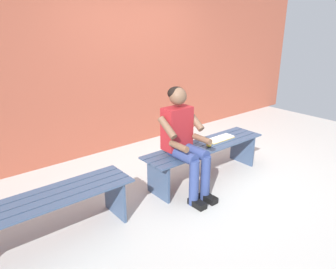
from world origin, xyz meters
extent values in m
cube|color=#B2B2AD|center=(1.07, 1.00, -0.02)|extent=(10.00, 7.00, 0.04)
cube|color=#9E4C38|center=(0.50, -1.78, 1.52)|extent=(9.50, 0.24, 3.04)
cube|color=#384C6B|center=(0.00, -0.17, 0.46)|extent=(1.78, 0.10, 0.02)
cube|color=#384C6B|center=(0.00, -0.06, 0.46)|extent=(1.78, 0.10, 0.02)
cube|color=#384C6B|center=(0.00, 0.06, 0.46)|extent=(1.78, 0.10, 0.02)
cube|color=#384C6B|center=(0.00, 0.17, 0.46)|extent=(1.78, 0.10, 0.02)
cube|color=#384C6B|center=(-0.77, 0.00, 0.22)|extent=(0.03, 0.40, 0.45)
cube|color=#384C6B|center=(0.77, 0.00, 0.22)|extent=(0.03, 0.40, 0.45)
cube|color=#384C6B|center=(2.14, -0.17, 0.46)|extent=(1.81, 0.10, 0.02)
cube|color=#384C6B|center=(2.14, -0.06, 0.46)|extent=(1.81, 0.10, 0.02)
cube|color=#384C6B|center=(2.14, 0.06, 0.46)|extent=(1.81, 0.10, 0.02)
cube|color=#384C6B|center=(2.14, 0.17, 0.46)|extent=(1.81, 0.10, 0.02)
cube|color=#384C6B|center=(1.35, 0.00, 0.22)|extent=(0.03, 0.40, 0.45)
cube|color=maroon|center=(0.47, -0.02, 0.79)|extent=(0.34, 0.20, 0.50)
sphere|color=brown|center=(0.47, -0.01, 1.17)|extent=(0.20, 0.20, 0.20)
ellipsoid|color=black|center=(0.47, -0.04, 1.20)|extent=(0.20, 0.19, 0.15)
cylinder|color=navy|center=(0.38, 0.18, 0.54)|extent=(0.13, 0.40, 0.13)
cylinder|color=navy|center=(0.56, 0.18, 0.54)|extent=(0.13, 0.40, 0.13)
cylinder|color=navy|center=(0.38, 0.38, 0.27)|extent=(0.11, 0.11, 0.54)
cube|color=black|center=(0.38, 0.44, 0.04)|extent=(0.10, 0.22, 0.07)
cylinder|color=navy|center=(0.56, 0.38, 0.27)|extent=(0.11, 0.11, 0.54)
cube|color=black|center=(0.56, 0.44, 0.04)|extent=(0.10, 0.22, 0.07)
cylinder|color=brown|center=(0.26, 0.06, 0.86)|extent=(0.08, 0.28, 0.23)
cylinder|color=brown|center=(0.30, 0.22, 0.68)|extent=(0.07, 0.26, 0.07)
cylinder|color=brown|center=(0.68, 0.06, 0.86)|extent=(0.08, 0.28, 0.23)
cylinder|color=brown|center=(0.65, 0.22, 0.68)|extent=(0.07, 0.26, 0.07)
sphere|color=gold|center=(0.03, 0.08, 0.51)|extent=(0.07, 0.07, 0.07)
cube|color=white|center=(-0.40, -0.01, 0.48)|extent=(0.20, 0.15, 0.02)
cube|color=white|center=(-0.19, -0.01, 0.48)|extent=(0.20, 0.15, 0.02)
cube|color=#BF8C1E|center=(-0.29, -0.01, 0.47)|extent=(0.41, 0.16, 0.01)
camera|label=1|loc=(2.76, 2.61, 1.96)|focal=33.73mm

